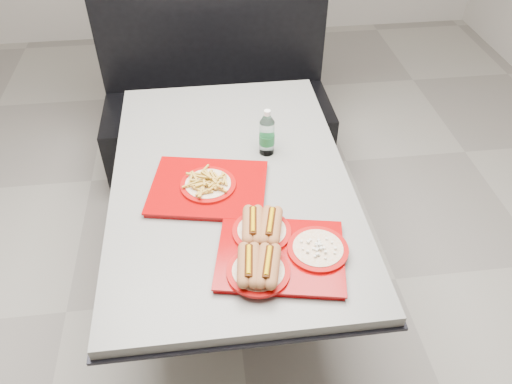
{
  "coord_description": "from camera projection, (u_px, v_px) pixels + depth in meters",
  "views": [
    {
      "loc": [
        -0.08,
        -1.47,
        1.98
      ],
      "look_at": [
        0.07,
        -0.19,
        0.83
      ],
      "focal_mm": 35.0,
      "sensor_mm": 36.0,
      "label": 1
    }
  ],
  "objects": [
    {
      "name": "tray_near",
      "position": [
        275.0,
        250.0,
        1.59
      ],
      "size": [
        0.46,
        0.39,
        0.09
      ],
      "rotation": [
        0.0,
        0.0,
        -0.19
      ],
      "color": "#980405",
      "rests_on": "diner_table"
    },
    {
      "name": "tray_far",
      "position": [
        208.0,
        186.0,
        1.83
      ],
      "size": [
        0.48,
        0.4,
        0.08
      ],
      "rotation": [
        0.0,
        0.0,
        -0.2
      ],
      "color": "#980405",
      "rests_on": "diner_table"
    },
    {
      "name": "diner_table",
      "position": [
        232.0,
        207.0,
        2.02
      ],
      "size": [
        0.92,
        1.42,
        0.75
      ],
      "color": "black",
      "rests_on": "ground"
    },
    {
      "name": "water_bottle",
      "position": [
        267.0,
        135.0,
        1.97
      ],
      "size": [
        0.06,
        0.06,
        0.2
      ],
      "rotation": [
        0.0,
        0.0,
        -0.19
      ],
      "color": "silver",
      "rests_on": "diner_table"
    },
    {
      "name": "booth_bench",
      "position": [
        217.0,
        104.0,
        2.96
      ],
      "size": [
        1.3,
        0.57,
        1.35
      ],
      "color": "black",
      "rests_on": "ground"
    },
    {
      "name": "ground",
      "position": [
        236.0,
        295.0,
        2.41
      ],
      "size": [
        6.0,
        6.0,
        0.0
      ],
      "primitive_type": "plane",
      "color": "#9D988D",
      "rests_on": "ground"
    }
  ]
}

